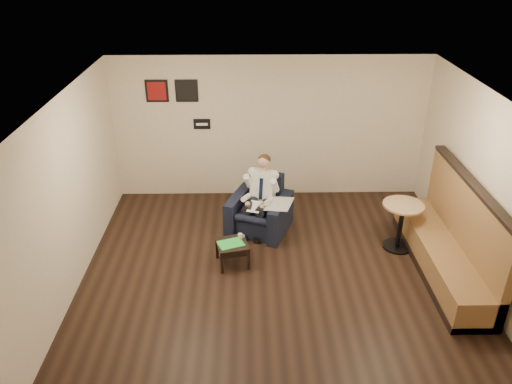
{
  "coord_description": "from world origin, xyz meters",
  "views": [
    {
      "loc": [
        -0.42,
        -6.08,
        4.74
      ],
      "look_at": [
        -0.3,
        1.2,
        0.95
      ],
      "focal_mm": 35.0,
      "sensor_mm": 36.0,
      "label": 1
    }
  ],
  "objects_px": {
    "side_table": "(232,253)",
    "green_folder": "(231,244)",
    "smartphone": "(233,238)",
    "seated_man": "(257,200)",
    "banquette": "(447,229)",
    "cafe_table": "(400,226)",
    "coffee_mug": "(240,236)",
    "armchair": "(259,206)"
  },
  "relations": [
    {
      "from": "green_folder",
      "to": "coffee_mug",
      "type": "relative_size",
      "value": 4.74
    },
    {
      "from": "green_folder",
      "to": "smartphone",
      "type": "xyz_separation_m",
      "value": [
        0.03,
        0.17,
        -0.0
      ]
    },
    {
      "from": "banquette",
      "to": "seated_man",
      "type": "bearing_deg",
      "value": 158.28
    },
    {
      "from": "coffee_mug",
      "to": "green_folder",
      "type": "bearing_deg",
      "value": -132.73
    },
    {
      "from": "coffee_mug",
      "to": "smartphone",
      "type": "height_order",
      "value": "coffee_mug"
    },
    {
      "from": "green_folder",
      "to": "seated_man",
      "type": "bearing_deg",
      "value": 65.6
    },
    {
      "from": "cafe_table",
      "to": "green_folder",
      "type": "bearing_deg",
      "value": -170.98
    },
    {
      "from": "armchair",
      "to": "side_table",
      "type": "height_order",
      "value": "armchair"
    },
    {
      "from": "green_folder",
      "to": "coffee_mug",
      "type": "bearing_deg",
      "value": 47.27
    },
    {
      "from": "green_folder",
      "to": "cafe_table",
      "type": "xyz_separation_m",
      "value": [
        2.81,
        0.45,
        0.02
      ]
    },
    {
      "from": "seated_man",
      "to": "banquette",
      "type": "xyz_separation_m",
      "value": [
        2.87,
        -1.14,
        0.1
      ]
    },
    {
      "from": "armchair",
      "to": "side_table",
      "type": "distance_m",
      "value": 1.17
    },
    {
      "from": "seated_man",
      "to": "banquette",
      "type": "distance_m",
      "value": 3.09
    },
    {
      "from": "armchair",
      "to": "banquette",
      "type": "xyz_separation_m",
      "value": [
        2.82,
        -1.26,
        0.27
      ]
    },
    {
      "from": "green_folder",
      "to": "banquette",
      "type": "distance_m",
      "value": 3.32
    },
    {
      "from": "side_table",
      "to": "green_folder",
      "type": "relative_size",
      "value": 1.22
    },
    {
      "from": "coffee_mug",
      "to": "smartphone",
      "type": "bearing_deg",
      "value": 176.47
    },
    {
      "from": "banquette",
      "to": "cafe_table",
      "type": "xyz_separation_m",
      "value": [
        -0.49,
        0.64,
        -0.33
      ]
    },
    {
      "from": "seated_man",
      "to": "green_folder",
      "type": "xyz_separation_m",
      "value": [
        -0.43,
        -0.95,
        -0.26
      ]
    },
    {
      "from": "side_table",
      "to": "armchair",
      "type": "bearing_deg",
      "value": 66.47
    },
    {
      "from": "banquette",
      "to": "cafe_table",
      "type": "bearing_deg",
      "value": 127.49
    },
    {
      "from": "green_folder",
      "to": "smartphone",
      "type": "height_order",
      "value": "green_folder"
    },
    {
      "from": "smartphone",
      "to": "cafe_table",
      "type": "height_order",
      "value": "cafe_table"
    },
    {
      "from": "smartphone",
      "to": "armchair",
      "type": "bearing_deg",
      "value": 60.09
    },
    {
      "from": "side_table",
      "to": "banquette",
      "type": "bearing_deg",
      "value": -3.79
    },
    {
      "from": "armchair",
      "to": "seated_man",
      "type": "relative_size",
      "value": 0.75
    },
    {
      "from": "green_folder",
      "to": "smartphone",
      "type": "relative_size",
      "value": 3.21
    },
    {
      "from": "coffee_mug",
      "to": "smartphone",
      "type": "relative_size",
      "value": 0.68
    },
    {
      "from": "armchair",
      "to": "coffee_mug",
      "type": "bearing_deg",
      "value": -88.86
    },
    {
      "from": "seated_man",
      "to": "smartphone",
      "type": "xyz_separation_m",
      "value": [
        -0.4,
        -0.78,
        -0.26
      ]
    },
    {
      "from": "green_folder",
      "to": "cafe_table",
      "type": "distance_m",
      "value": 2.84
    },
    {
      "from": "banquette",
      "to": "green_folder",
      "type": "bearing_deg",
      "value": 176.63
    },
    {
      "from": "banquette",
      "to": "cafe_table",
      "type": "height_order",
      "value": "banquette"
    },
    {
      "from": "green_folder",
      "to": "side_table",
      "type": "bearing_deg",
      "value": 47.27
    },
    {
      "from": "armchair",
      "to": "banquette",
      "type": "bearing_deg",
      "value": -3.01
    },
    {
      "from": "seated_man",
      "to": "coffee_mug",
      "type": "bearing_deg",
      "value": -88.7
    },
    {
      "from": "green_folder",
      "to": "coffee_mug",
      "type": "xyz_separation_m",
      "value": [
        0.15,
        0.16,
        0.04
      ]
    },
    {
      "from": "side_table",
      "to": "coffee_mug",
      "type": "xyz_separation_m",
      "value": [
        0.13,
        0.14,
        0.24
      ]
    },
    {
      "from": "seated_man",
      "to": "armchair",
      "type": "bearing_deg",
      "value": 90.0
    },
    {
      "from": "smartphone",
      "to": "coffee_mug",
      "type": "bearing_deg",
      "value": -7.1
    },
    {
      "from": "armchair",
      "to": "smartphone",
      "type": "height_order",
      "value": "armchair"
    },
    {
      "from": "seated_man",
      "to": "banquette",
      "type": "relative_size",
      "value": 0.45
    }
  ]
}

